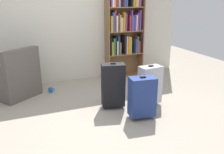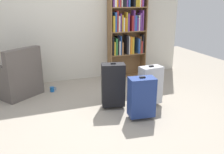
{
  "view_description": "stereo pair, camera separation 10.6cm",
  "coord_description": "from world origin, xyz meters",
  "px_view_note": "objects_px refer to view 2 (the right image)",
  "views": [
    {
      "loc": [
        -1.15,
        -3.18,
        1.73
      ],
      "look_at": [
        0.19,
        0.14,
        0.55
      ],
      "focal_mm": 38.97,
      "sensor_mm": 36.0,
      "label": 1
    },
    {
      "loc": [
        -1.05,
        -3.22,
        1.73
      ],
      "look_at": [
        0.19,
        0.14,
        0.55
      ],
      "focal_mm": 38.97,
      "sensor_mm": 36.0,
      "label": 2
    }
  ],
  "objects_px": {
    "armchair": "(17,78)",
    "suitcase_navy_blue": "(142,97)",
    "suitcase_silver": "(150,85)",
    "bookshelf": "(126,26)",
    "suitcase_black": "(113,85)",
    "mug": "(52,89)"
  },
  "relations": [
    {
      "from": "bookshelf",
      "to": "suitcase_navy_blue",
      "type": "relative_size",
      "value": 3.08
    },
    {
      "from": "bookshelf",
      "to": "suitcase_black",
      "type": "height_order",
      "value": "bookshelf"
    },
    {
      "from": "bookshelf",
      "to": "suitcase_silver",
      "type": "height_order",
      "value": "bookshelf"
    },
    {
      "from": "suitcase_navy_blue",
      "to": "suitcase_silver",
      "type": "height_order",
      "value": "suitcase_silver"
    },
    {
      "from": "suitcase_silver",
      "to": "bookshelf",
      "type": "bearing_deg",
      "value": 80.87
    },
    {
      "from": "mug",
      "to": "bookshelf",
      "type": "bearing_deg",
      "value": 14.6
    },
    {
      "from": "mug",
      "to": "suitcase_silver",
      "type": "relative_size",
      "value": 0.17
    },
    {
      "from": "suitcase_navy_blue",
      "to": "suitcase_silver",
      "type": "bearing_deg",
      "value": 46.64
    },
    {
      "from": "bookshelf",
      "to": "armchair",
      "type": "distance_m",
      "value": 2.5
    },
    {
      "from": "armchair",
      "to": "suitcase_black",
      "type": "height_order",
      "value": "armchair"
    },
    {
      "from": "bookshelf",
      "to": "armchair",
      "type": "xyz_separation_m",
      "value": [
        -2.33,
        -0.38,
        -0.81
      ]
    },
    {
      "from": "bookshelf",
      "to": "suitcase_navy_blue",
      "type": "height_order",
      "value": "bookshelf"
    },
    {
      "from": "armchair",
      "to": "suitcase_silver",
      "type": "bearing_deg",
      "value": -31.33
    },
    {
      "from": "suitcase_navy_blue",
      "to": "suitcase_silver",
      "type": "distance_m",
      "value": 0.5
    },
    {
      "from": "armchair",
      "to": "mug",
      "type": "xyz_separation_m",
      "value": [
        0.61,
        -0.07,
        -0.27
      ]
    },
    {
      "from": "suitcase_silver",
      "to": "mug",
      "type": "bearing_deg",
      "value": 140.74
    },
    {
      "from": "armchair",
      "to": "suitcase_silver",
      "type": "xyz_separation_m",
      "value": [
        2.07,
        -1.26,
        0.04
      ]
    },
    {
      "from": "bookshelf",
      "to": "suitcase_black",
      "type": "relative_size",
      "value": 2.65
    },
    {
      "from": "bookshelf",
      "to": "mug",
      "type": "height_order",
      "value": "bookshelf"
    },
    {
      "from": "armchair",
      "to": "suitcase_navy_blue",
      "type": "relative_size",
      "value": 1.49
    },
    {
      "from": "armchair",
      "to": "bookshelf",
      "type": "bearing_deg",
      "value": 9.24
    },
    {
      "from": "mug",
      "to": "suitcase_silver",
      "type": "bearing_deg",
      "value": -39.26
    }
  ]
}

